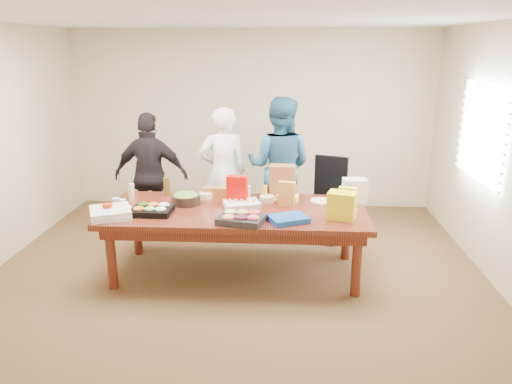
# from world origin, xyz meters

# --- Properties ---
(floor) EXTENTS (5.50, 5.00, 0.02)m
(floor) POSITION_xyz_m (0.00, 0.00, -0.01)
(floor) COLOR #47301E
(floor) RESTS_ON ground
(ceiling) EXTENTS (5.50, 5.00, 0.02)m
(ceiling) POSITION_xyz_m (0.00, 0.00, 2.71)
(ceiling) COLOR white
(ceiling) RESTS_ON wall_back
(wall_back) EXTENTS (5.50, 0.04, 2.70)m
(wall_back) POSITION_xyz_m (0.00, 2.50, 1.35)
(wall_back) COLOR beige
(wall_back) RESTS_ON floor
(wall_front) EXTENTS (5.50, 0.04, 2.70)m
(wall_front) POSITION_xyz_m (0.00, -2.50, 1.35)
(wall_front) COLOR beige
(wall_front) RESTS_ON floor
(wall_right) EXTENTS (0.04, 5.00, 2.70)m
(wall_right) POSITION_xyz_m (2.75, 0.00, 1.35)
(wall_right) COLOR beige
(wall_right) RESTS_ON floor
(window_panel) EXTENTS (0.03, 1.40, 1.10)m
(window_panel) POSITION_xyz_m (2.72, 0.60, 1.50)
(window_panel) COLOR white
(window_panel) RESTS_ON wall_right
(window_blinds) EXTENTS (0.04, 1.36, 1.00)m
(window_blinds) POSITION_xyz_m (2.68, 0.60, 1.50)
(window_blinds) COLOR beige
(window_blinds) RESTS_ON wall_right
(conference_table) EXTENTS (2.80, 1.20, 0.75)m
(conference_table) POSITION_xyz_m (0.00, 0.00, 0.38)
(conference_table) COLOR #4C1C0F
(conference_table) RESTS_ON floor
(office_chair) EXTENTS (0.66, 0.66, 1.03)m
(office_chair) POSITION_xyz_m (1.12, 1.06, 0.51)
(office_chair) COLOR black
(office_chair) RESTS_ON floor
(person_center) EXTENTS (0.71, 0.57, 1.71)m
(person_center) POSITION_xyz_m (-0.29, 1.16, 0.86)
(person_center) COLOR white
(person_center) RESTS_ON floor
(person_right) EXTENTS (1.02, 0.87, 1.83)m
(person_right) POSITION_xyz_m (0.44, 1.29, 0.91)
(person_right) COLOR #285D86
(person_right) RESTS_ON floor
(person_left) EXTENTS (0.97, 0.43, 1.64)m
(person_left) POSITION_xyz_m (-1.22, 1.07, 0.82)
(person_left) COLOR black
(person_left) RESTS_ON floor
(veggie_tray) EXTENTS (0.42, 0.33, 0.06)m
(veggie_tray) POSITION_xyz_m (-0.87, -0.20, 0.78)
(veggie_tray) COLOR black
(veggie_tray) RESTS_ON conference_table
(fruit_tray) EXTENTS (0.51, 0.44, 0.07)m
(fruit_tray) POSITION_xyz_m (0.10, -0.41, 0.78)
(fruit_tray) COLOR black
(fruit_tray) RESTS_ON conference_table
(sheet_cake) EXTENTS (0.44, 0.38, 0.07)m
(sheet_cake) POSITION_xyz_m (0.06, 0.06, 0.78)
(sheet_cake) COLOR white
(sheet_cake) RESTS_ON conference_table
(salad_bowl) EXTENTS (0.40, 0.40, 0.10)m
(salad_bowl) POSITION_xyz_m (-0.58, 0.15, 0.80)
(salad_bowl) COLOR black
(salad_bowl) RESTS_ON conference_table
(chip_bag_blue) EXTENTS (0.44, 0.40, 0.05)m
(chip_bag_blue) POSITION_xyz_m (0.56, -0.36, 0.78)
(chip_bag_blue) COLOR #16429D
(chip_bag_blue) RESTS_ON conference_table
(chip_bag_red) EXTENTS (0.24, 0.12, 0.33)m
(chip_bag_red) POSITION_xyz_m (-0.00, 0.15, 0.91)
(chip_bag_red) COLOR red
(chip_bag_red) RESTS_ON conference_table
(chip_bag_yellow) EXTENTS (0.20, 0.13, 0.28)m
(chip_bag_yellow) POSITION_xyz_m (1.17, -0.07, 0.89)
(chip_bag_yellow) COLOR yellow
(chip_bag_yellow) RESTS_ON conference_table
(chip_bag_orange) EXTENTS (0.19, 0.12, 0.28)m
(chip_bag_orange) POSITION_xyz_m (0.54, 0.14, 0.89)
(chip_bag_orange) COLOR #C78938
(chip_bag_orange) RESTS_ON conference_table
(mayo_jar) EXTENTS (0.10, 0.10, 0.14)m
(mayo_jar) POSITION_xyz_m (0.08, 0.41, 0.82)
(mayo_jar) COLOR white
(mayo_jar) RESTS_ON conference_table
(mustard_bottle) EXTENTS (0.07, 0.07, 0.17)m
(mustard_bottle) POSITION_xyz_m (0.29, 0.35, 0.83)
(mustard_bottle) COLOR orange
(mustard_bottle) RESTS_ON conference_table
(dressing_bottle) EXTENTS (0.08, 0.08, 0.22)m
(dressing_bottle) POSITION_xyz_m (-0.86, 0.44, 0.86)
(dressing_bottle) COLOR brown
(dressing_bottle) RESTS_ON conference_table
(ranch_bottle) EXTENTS (0.08, 0.08, 0.19)m
(ranch_bottle) POSITION_xyz_m (-1.22, 0.25, 0.85)
(ranch_bottle) COLOR beige
(ranch_bottle) RESTS_ON conference_table
(banana_bunch) EXTENTS (0.26, 0.20, 0.08)m
(banana_bunch) POSITION_xyz_m (0.55, 0.29, 0.79)
(banana_bunch) COLOR gold
(banana_bunch) RESTS_ON conference_table
(bread_loaf) EXTENTS (0.28, 0.13, 0.11)m
(bread_loaf) POSITION_xyz_m (-0.28, 0.44, 0.81)
(bread_loaf) COLOR #975F28
(bread_loaf) RESTS_ON conference_table
(kraft_bag) EXTENTS (0.30, 0.18, 0.38)m
(kraft_bag) POSITION_xyz_m (0.49, 0.47, 0.94)
(kraft_bag) COLOR brown
(kraft_bag) RESTS_ON conference_table
(red_cup) EXTENTS (0.11, 0.11, 0.13)m
(red_cup) POSITION_xyz_m (-1.30, -0.30, 0.82)
(red_cup) COLOR #B32505
(red_cup) RESTS_ON conference_table
(clear_cup_a) EXTENTS (0.10, 0.10, 0.11)m
(clear_cup_a) POSITION_xyz_m (-1.30, -0.04, 0.81)
(clear_cup_a) COLOR silver
(clear_cup_a) RESTS_ON conference_table
(clear_cup_b) EXTENTS (0.08, 0.08, 0.10)m
(clear_cup_b) POSITION_xyz_m (-1.23, -0.04, 0.80)
(clear_cup_b) COLOR white
(clear_cup_b) RESTS_ON conference_table
(pizza_box_lower) EXTENTS (0.50, 0.50, 0.05)m
(pizza_box_lower) POSITION_xyz_m (-1.25, -0.33, 0.77)
(pizza_box_lower) COLOR white
(pizza_box_lower) RESTS_ON conference_table
(pizza_box_upper) EXTENTS (0.52, 0.52, 0.05)m
(pizza_box_upper) POSITION_xyz_m (-1.26, -0.33, 0.82)
(pizza_box_upper) COLOR silver
(pizza_box_upper) RESTS_ON pizza_box_lower
(plate_a) EXTENTS (0.31, 0.31, 0.01)m
(plate_a) POSITION_xyz_m (0.94, 0.32, 0.76)
(plate_a) COLOR beige
(plate_a) RESTS_ON conference_table
(plate_b) EXTENTS (0.24, 0.24, 0.01)m
(plate_b) POSITION_xyz_m (0.47, 0.36, 0.76)
(plate_b) COLOR white
(plate_b) RESTS_ON conference_table
(dip_bowl_a) EXTENTS (0.19, 0.19, 0.07)m
(dip_bowl_a) POSITION_xyz_m (0.32, 0.28, 0.78)
(dip_bowl_a) COLOR beige
(dip_bowl_a) RESTS_ON conference_table
(dip_bowl_b) EXTENTS (0.19, 0.19, 0.06)m
(dip_bowl_b) POSITION_xyz_m (-0.39, 0.38, 0.78)
(dip_bowl_b) COLOR white
(dip_bowl_b) RESTS_ON conference_table
(grocery_bag_white) EXTENTS (0.27, 0.21, 0.27)m
(grocery_bag_white) POSITION_xyz_m (1.30, 0.32, 0.89)
(grocery_bag_white) COLOR white
(grocery_bag_white) RESTS_ON conference_table
(grocery_bag_yellow) EXTENTS (0.32, 0.27, 0.28)m
(grocery_bag_yellow) POSITION_xyz_m (1.10, -0.24, 0.89)
(grocery_bag_yellow) COLOR yellow
(grocery_bag_yellow) RESTS_ON conference_table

